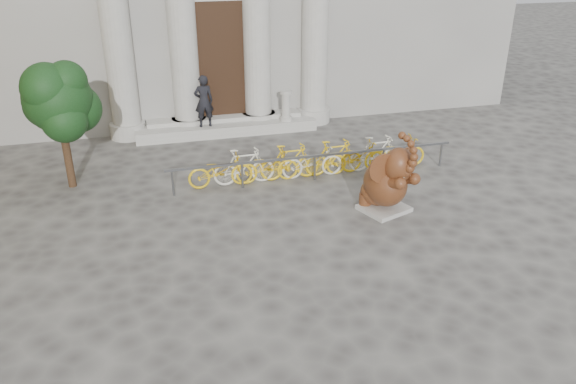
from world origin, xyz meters
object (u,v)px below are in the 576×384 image
object	(u,v)px
elephant_statue	(387,182)
bike_rack	(312,160)
tree	(59,101)
pedestrian	(204,101)

from	to	relation	value
elephant_statue	bike_rack	world-z (taller)	elephant_statue
tree	pedestrian	size ratio (longest dim) A/B	1.98
bike_rack	tree	distance (m)	6.67
elephant_statue	pedestrian	size ratio (longest dim) A/B	1.24
elephant_statue	pedestrian	world-z (taller)	elephant_statue
elephant_statue	bike_rack	bearing A→B (deg)	93.26
bike_rack	pedestrian	distance (m)	4.82
elephant_statue	pedestrian	xyz separation A→B (m)	(-3.46, 6.62, 0.44)
pedestrian	tree	bearing A→B (deg)	34.92
tree	pedestrian	world-z (taller)	tree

